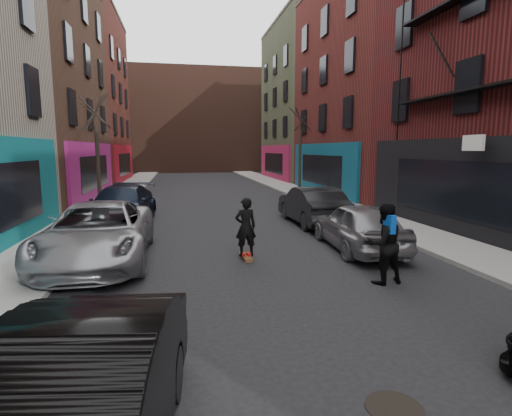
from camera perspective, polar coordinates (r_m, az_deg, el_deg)
name	(u,v)px	position (r m, az deg, el deg)	size (l,w,h in m)	color
sidewalk_left	(129,187)	(33.67, -17.74, 2.81)	(2.50, 84.00, 0.13)	gray
sidewalk_right	(280,185)	(34.47, 3.39, 3.32)	(2.50, 84.00, 0.13)	gray
buildings_right	(480,55)	(25.33, 29.37, 18.50)	(12.00, 56.00, 16.00)	#43231C
building_far	(194,122)	(59.45, -8.89, 12.04)	(40.00, 10.00, 14.00)	#47281E
tree_left_far	(97,144)	(21.66, -21.77, 8.54)	(2.00, 2.00, 6.50)	black
tree_right_far	(300,143)	(28.54, 6.34, 9.20)	(2.00, 2.00, 6.80)	black
parked_left_far	(98,233)	(11.84, -21.62, -3.31)	(2.71, 5.88, 1.64)	#96989E
parked_left_end	(121,205)	(17.48, -18.68, 0.37)	(2.23, 5.48, 1.59)	black
parked_right_far	(358,226)	(12.72, 14.42, -2.49)	(1.78, 4.44, 1.51)	gray
parked_right_end	(312,205)	(16.79, 7.97, 0.39)	(1.67, 4.78, 1.57)	black
skateboard	(246,257)	(11.45, -1.47, -7.05)	(0.22, 0.80, 0.10)	brown
skateboarder	(246,227)	(11.25, -1.48, -2.71)	(0.61, 0.40, 1.67)	black
pedestrian	(384,244)	(9.70, 17.79, -4.86)	(0.98, 0.81, 1.87)	black
manhole	(394,408)	(5.64, 19.18, -25.37)	(0.70, 0.70, 0.01)	black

